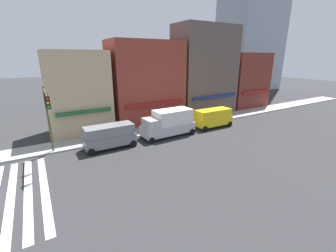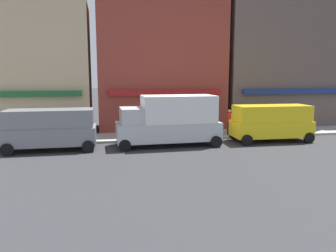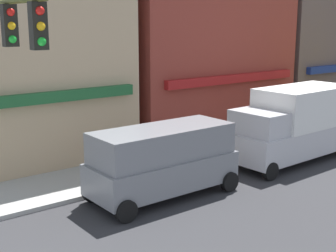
{
  "view_description": "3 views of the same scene",
  "coord_description": "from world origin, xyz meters",
  "px_view_note": "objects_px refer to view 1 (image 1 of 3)",
  "views": [
    {
      "loc": [
        4.33,
        -16.31,
        8.84
      ],
      "look_at": [
        16.91,
        4.7,
        1.2
      ],
      "focal_mm": 24.0,
      "sensor_mm": 36.0,
      "label": 1
    },
    {
      "loc": [
        13.21,
        -14.5,
        4.23
      ],
      "look_at": [
        16.91,
        4.7,
        1.2
      ],
      "focal_mm": 35.0,
      "sensor_mm": 36.0,
      "label": 2
    },
    {
      "loc": [
        1.27,
        -6.99,
        5.65
      ],
      "look_at": [
        11.34,
        6.0,
        2.0
      ],
      "focal_mm": 50.0,
      "sensor_mm": 36.0,
      "label": 3
    }
  ],
  "objects_px": {
    "fire_hydrant": "(96,139)",
    "box_truck_silver": "(169,123)",
    "van_grey": "(110,136)",
    "pedestrian_red_jacket": "(191,118)",
    "traffic_signal": "(47,109)",
    "van_yellow": "(213,117)",
    "pedestrian_blue_shirt": "(185,118)"
  },
  "relations": [
    {
      "from": "van_yellow",
      "to": "pedestrian_red_jacket",
      "type": "xyz_separation_m",
      "value": [
        -2.1,
        1.95,
        -0.21
      ]
    },
    {
      "from": "pedestrian_red_jacket",
      "to": "van_grey",
      "type": "bearing_deg",
      "value": -163.42
    },
    {
      "from": "traffic_signal",
      "to": "van_yellow",
      "type": "height_order",
      "value": "traffic_signal"
    },
    {
      "from": "box_truck_silver",
      "to": "van_grey",
      "type": "bearing_deg",
      "value": 178.55
    },
    {
      "from": "van_grey",
      "to": "pedestrian_blue_shirt",
      "type": "xyz_separation_m",
      "value": [
        10.69,
        2.25,
        -0.21
      ]
    },
    {
      "from": "van_grey",
      "to": "pedestrian_blue_shirt",
      "type": "height_order",
      "value": "van_grey"
    },
    {
      "from": "van_grey",
      "to": "pedestrian_red_jacket",
      "type": "distance_m",
      "value": 11.62
    },
    {
      "from": "van_grey",
      "to": "fire_hydrant",
      "type": "distance_m",
      "value": 2.09
    },
    {
      "from": "traffic_signal",
      "to": "van_grey",
      "type": "bearing_deg",
      "value": 0.24
    },
    {
      "from": "box_truck_silver",
      "to": "van_yellow",
      "type": "distance_m",
      "value": 6.69
    },
    {
      "from": "box_truck_silver",
      "to": "fire_hydrant",
      "type": "relative_size",
      "value": 7.43
    },
    {
      "from": "traffic_signal",
      "to": "pedestrian_red_jacket",
      "type": "distance_m",
      "value": 16.98
    },
    {
      "from": "pedestrian_blue_shirt",
      "to": "box_truck_silver",
      "type": "bearing_deg",
      "value": -150.04
    },
    {
      "from": "traffic_signal",
      "to": "fire_hydrant",
      "type": "bearing_deg",
      "value": 23.11
    },
    {
      "from": "van_grey",
      "to": "pedestrian_red_jacket",
      "type": "height_order",
      "value": "van_grey"
    },
    {
      "from": "van_grey",
      "to": "pedestrian_blue_shirt",
      "type": "distance_m",
      "value": 10.92
    },
    {
      "from": "fire_hydrant",
      "to": "box_truck_silver",
      "type": "bearing_deg",
      "value": -12.16
    },
    {
      "from": "van_grey",
      "to": "box_truck_silver",
      "type": "relative_size",
      "value": 0.8
    },
    {
      "from": "van_grey",
      "to": "pedestrian_red_jacket",
      "type": "relative_size",
      "value": 2.83
    },
    {
      "from": "pedestrian_blue_shirt",
      "to": "van_grey",
      "type": "bearing_deg",
      "value": -168.76
    },
    {
      "from": "traffic_signal",
      "to": "pedestrian_blue_shirt",
      "type": "relative_size",
      "value": 3.56
    },
    {
      "from": "pedestrian_red_jacket",
      "to": "fire_hydrant",
      "type": "height_order",
      "value": "pedestrian_red_jacket"
    },
    {
      "from": "box_truck_silver",
      "to": "van_yellow",
      "type": "xyz_separation_m",
      "value": [
        6.68,
        -0.0,
        -0.3
      ]
    },
    {
      "from": "traffic_signal",
      "to": "pedestrian_red_jacket",
      "type": "relative_size",
      "value": 3.56
    },
    {
      "from": "van_yellow",
      "to": "pedestrian_blue_shirt",
      "type": "xyz_separation_m",
      "value": [
        -2.87,
        2.25,
        -0.21
      ]
    },
    {
      "from": "traffic_signal",
      "to": "box_truck_silver",
      "type": "xyz_separation_m",
      "value": [
        11.92,
        0.02,
        -2.98
      ]
    },
    {
      "from": "van_grey",
      "to": "fire_hydrant",
      "type": "height_order",
      "value": "van_grey"
    },
    {
      "from": "van_yellow",
      "to": "pedestrian_red_jacket",
      "type": "distance_m",
      "value": 2.87
    },
    {
      "from": "traffic_signal",
      "to": "box_truck_silver",
      "type": "distance_m",
      "value": 12.29
    },
    {
      "from": "box_truck_silver",
      "to": "pedestrian_blue_shirt",
      "type": "height_order",
      "value": "box_truck_silver"
    },
    {
      "from": "traffic_signal",
      "to": "van_yellow",
      "type": "bearing_deg",
      "value": 0.06
    },
    {
      "from": "pedestrian_blue_shirt",
      "to": "fire_hydrant",
      "type": "relative_size",
      "value": 2.1
    }
  ]
}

